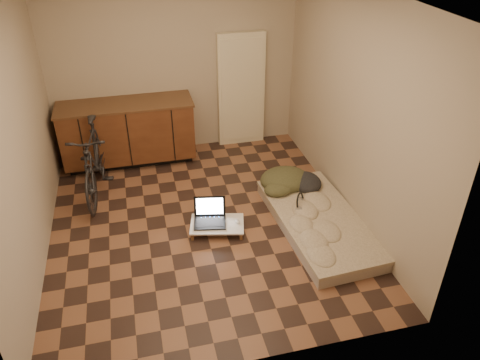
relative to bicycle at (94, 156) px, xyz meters
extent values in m
cube|color=brown|center=(1.20, -1.00, -0.52)|extent=(3.50, 4.00, 0.00)
cube|color=#B7A58C|center=(1.20, 1.00, 0.78)|extent=(3.50, 0.00, 2.60)
cube|color=#B7A58C|center=(1.20, -3.00, 0.78)|extent=(3.50, 0.00, 2.60)
cube|color=#B7A58C|center=(-0.55, -1.00, 0.78)|extent=(0.00, 4.00, 2.60)
cube|color=#B7A58C|center=(2.95, -1.00, 0.78)|extent=(0.00, 4.00, 2.60)
cube|color=black|center=(0.45, 0.74, -0.47)|extent=(1.70, 0.48, 0.10)
cube|color=#4C2615|center=(0.45, 0.70, -0.03)|extent=(1.80, 0.60, 0.78)
cube|color=#55351F|center=(0.45, 0.70, 0.37)|extent=(1.84, 0.62, 0.03)
cube|color=#F1E5BF|center=(2.15, 0.94, 0.33)|extent=(0.70, 0.10, 1.70)
imported|color=black|center=(0.00, 0.00, 0.00)|extent=(0.64, 1.65, 1.04)
cube|color=tan|center=(2.50, -1.42, -0.46)|extent=(0.98, 1.90, 0.12)
cube|color=beige|center=(2.50, -1.42, -0.38)|extent=(1.00, 1.92, 0.04)
cube|color=brown|center=(1.02, -1.29, -0.48)|extent=(0.04, 0.04, 0.08)
cube|color=brown|center=(1.10, -0.97, -0.48)|extent=(0.04, 0.04, 0.08)
cube|color=brown|center=(1.56, -1.42, -0.48)|extent=(0.04, 0.04, 0.08)
cube|color=brown|center=(1.64, -1.09, -0.48)|extent=(0.04, 0.04, 0.08)
cube|color=white|center=(1.33, -1.19, -0.43)|extent=(0.69, 0.53, 0.02)
cube|color=black|center=(1.25, -1.18, -0.41)|extent=(0.41, 0.33, 0.02)
cube|color=black|center=(1.28, -1.02, -0.29)|extent=(0.37, 0.14, 0.23)
cube|color=white|center=(1.28, -1.02, -0.29)|extent=(0.31, 0.11, 0.19)
ellipsoid|color=silver|center=(1.56, -1.23, -0.40)|extent=(0.06, 0.09, 0.03)
camera|label=1|loc=(0.55, -5.44, 2.87)|focal=35.00mm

